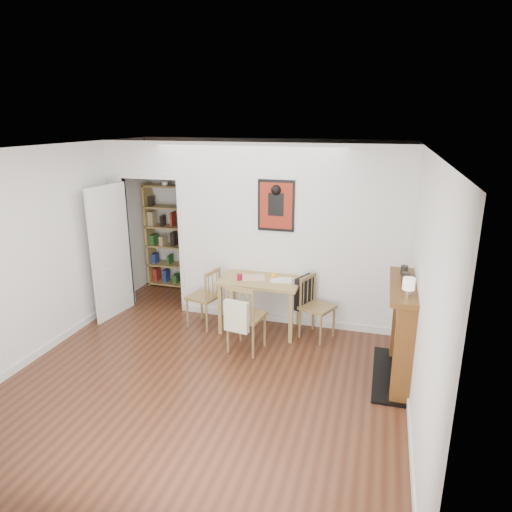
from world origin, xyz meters
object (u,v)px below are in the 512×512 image
(ceramic_jar_b, at_px, (404,270))
(chair_front, at_px, (246,317))
(ceramic_jar_a, at_px, (406,277))
(chair_left, at_px, (204,297))
(bookshelf, at_px, (169,236))
(red_glass, at_px, (240,277))
(orange_fruit, at_px, (274,276))
(notebook, at_px, (281,280))
(dining_table, at_px, (261,285))
(chair_right, at_px, (316,307))
(fireplace, at_px, (403,329))
(mantel_lamp, at_px, (409,285))

(ceramic_jar_b, bearing_deg, chair_front, -174.46)
(ceramic_jar_a, bearing_deg, chair_left, 166.95)
(bookshelf, bearing_deg, chair_left, -49.21)
(chair_front, distance_m, red_glass, 0.66)
(orange_fruit, xyz_separation_m, notebook, (0.12, -0.06, -0.03))
(notebook, bearing_deg, orange_fruit, 154.42)
(chair_front, bearing_deg, bookshelf, 136.00)
(dining_table, bearing_deg, chair_front, -91.52)
(chair_right, bearing_deg, chair_left, -177.29)
(chair_front, bearing_deg, notebook, 64.37)
(dining_table, distance_m, red_glass, 0.33)
(chair_left, height_order, notebook, chair_left)
(chair_right, height_order, ceramic_jar_b, ceramic_jar_b)
(orange_fruit, relative_size, ceramic_jar_a, 0.76)
(dining_table, xyz_separation_m, fireplace, (1.90, -0.79, -0.06))
(chair_front, height_order, mantel_lamp, mantel_lamp)
(mantel_lamp, bearing_deg, bookshelf, 147.85)
(dining_table, xyz_separation_m, bookshelf, (-2.05, 1.31, 0.24))
(chair_front, xyz_separation_m, orange_fruit, (0.19, 0.71, 0.34))
(dining_table, relative_size, notebook, 3.87)
(dining_table, bearing_deg, chair_left, -172.55)
(dining_table, distance_m, notebook, 0.31)
(chair_left, relative_size, orange_fruit, 10.48)
(chair_left, relative_size, chair_front, 0.95)
(ceramic_jar_a, bearing_deg, chair_front, 177.47)
(orange_fruit, bearing_deg, ceramic_jar_b, -17.35)
(dining_table, distance_m, chair_right, 0.83)
(ceramic_jar_a, bearing_deg, bookshelf, 152.47)
(chair_left, height_order, fireplace, fireplace)
(red_glass, xyz_separation_m, notebook, (0.55, 0.15, -0.04))
(dining_table, bearing_deg, chair_right, -2.23)
(mantel_lamp, bearing_deg, fireplace, 87.40)
(bookshelf, bearing_deg, ceramic_jar_a, -27.53)
(chair_front, distance_m, ceramic_jar_b, 2.03)
(ceramic_jar_a, distance_m, ceramic_jar_b, 0.27)
(orange_fruit, bearing_deg, chair_right, -8.57)
(chair_right, relative_size, mantel_lamp, 4.46)
(chair_front, bearing_deg, ceramic_jar_b, 5.54)
(dining_table, xyz_separation_m, chair_front, (-0.02, -0.65, -0.20))
(chair_right, distance_m, ceramic_jar_b, 1.38)
(mantel_lamp, relative_size, ceramic_jar_b, 1.82)
(ceramic_jar_b, bearing_deg, notebook, 163.34)
(chair_right, relative_size, ceramic_jar_b, 8.13)
(chair_left, xyz_separation_m, mantel_lamp, (2.70, -1.05, 0.84))
(red_glass, bearing_deg, ceramic_jar_b, -8.68)
(chair_right, distance_m, red_glass, 1.12)
(red_glass, bearing_deg, chair_front, -64.45)
(chair_front, relative_size, bookshelf, 0.50)
(dining_table, xyz_separation_m, chair_left, (-0.82, -0.11, -0.23))
(fireplace, xyz_separation_m, ceramic_jar_a, (-0.03, 0.06, 0.60))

